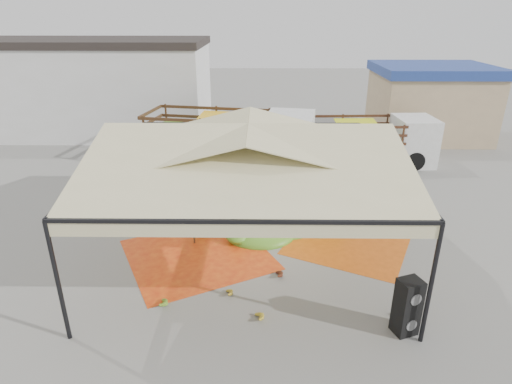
{
  "coord_description": "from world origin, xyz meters",
  "views": [
    {
      "loc": [
        0.36,
        -11.63,
        6.91
      ],
      "look_at": [
        0.2,
        1.5,
        1.3
      ],
      "focal_mm": 30.0,
      "sensor_mm": 36.0,
      "label": 1
    }
  ],
  "objects_px": {
    "speaker_stack": "(407,307)",
    "truck_left": "(236,133)",
    "truck_right": "(370,136)",
    "banana_heap": "(273,203)",
    "vendor": "(239,184)"
  },
  "relations": [
    {
      "from": "vendor",
      "to": "truck_left",
      "type": "height_order",
      "value": "truck_left"
    },
    {
      "from": "banana_heap",
      "to": "vendor",
      "type": "xyz_separation_m",
      "value": [
        -1.25,
        1.39,
        0.18
      ]
    },
    {
      "from": "speaker_stack",
      "to": "truck_left",
      "type": "xyz_separation_m",
      "value": [
        -4.5,
        11.35,
        0.92
      ]
    },
    {
      "from": "speaker_stack",
      "to": "truck_right",
      "type": "bearing_deg",
      "value": 60.92
    },
    {
      "from": "vendor",
      "to": "truck_left",
      "type": "xyz_separation_m",
      "value": [
        -0.34,
        4.23,
        0.81
      ]
    },
    {
      "from": "speaker_stack",
      "to": "truck_left",
      "type": "relative_size",
      "value": 0.18
    },
    {
      "from": "vendor",
      "to": "truck_right",
      "type": "height_order",
      "value": "truck_right"
    },
    {
      "from": "banana_heap",
      "to": "truck_left",
      "type": "bearing_deg",
      "value": 105.84
    },
    {
      "from": "speaker_stack",
      "to": "truck_left",
      "type": "height_order",
      "value": "truck_left"
    },
    {
      "from": "banana_heap",
      "to": "vendor",
      "type": "relative_size",
      "value": 3.64
    },
    {
      "from": "banana_heap",
      "to": "speaker_stack",
      "type": "distance_m",
      "value": 6.43
    },
    {
      "from": "truck_right",
      "to": "vendor",
      "type": "bearing_deg",
      "value": -144.79
    },
    {
      "from": "vendor",
      "to": "banana_heap",
      "type": "bearing_deg",
      "value": 112.8
    },
    {
      "from": "banana_heap",
      "to": "speaker_stack",
      "type": "bearing_deg",
      "value": -63.15
    },
    {
      "from": "truck_left",
      "to": "speaker_stack",
      "type": "bearing_deg",
      "value": -58.34
    }
  ]
}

